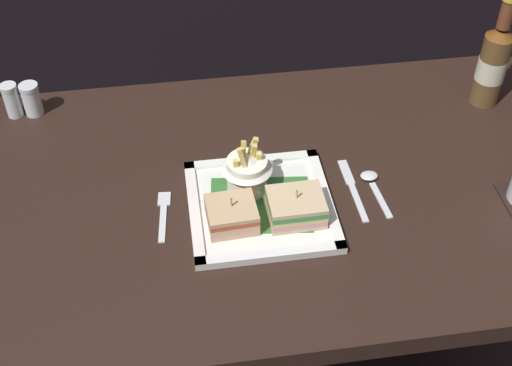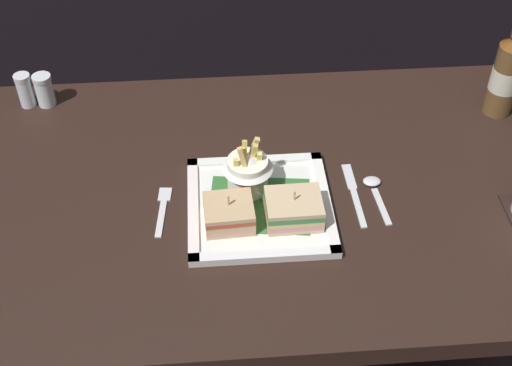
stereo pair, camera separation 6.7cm
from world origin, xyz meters
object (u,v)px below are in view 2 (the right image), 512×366
(sandwich_half_left, at_px, (229,213))
(salt_shaker, at_px, (26,92))
(beer_bottle, at_px, (507,73))
(square_plate, at_px, (260,206))
(sandwich_half_right, at_px, (294,209))
(knife, at_px, (354,192))
(dining_table, at_px, (253,225))
(pepper_shaker, at_px, (45,92))
(fork, at_px, (163,208))
(spoon, at_px, (374,188))
(fries_cup, at_px, (248,169))

(sandwich_half_left, bearing_deg, salt_shaker, 136.76)
(beer_bottle, bearing_deg, square_plate, -154.31)
(sandwich_half_right, distance_m, knife, 0.15)
(dining_table, height_order, pepper_shaker, pepper_shaker)
(sandwich_half_right, relative_size, fork, 0.79)
(knife, xyz_separation_m, salt_shaker, (-0.67, 0.33, 0.03))
(square_plate, distance_m, spoon, 0.23)
(fries_cup, bearing_deg, pepper_shaker, 143.56)
(pepper_shaker, bearing_deg, dining_table, -34.99)
(dining_table, xyz_separation_m, fork, (-0.17, -0.04, 0.11))
(fries_cup, height_order, salt_shaker, fries_cup)
(sandwich_half_right, relative_size, fries_cup, 0.92)
(sandwich_half_left, distance_m, sandwich_half_right, 0.12)
(fries_cup, bearing_deg, sandwich_half_left, -114.71)
(fries_cup, height_order, pepper_shaker, fries_cup)
(square_plate, relative_size, salt_shaker, 3.43)
(beer_bottle, distance_m, spoon, 0.40)
(knife, bearing_deg, beer_bottle, 32.84)
(sandwich_half_right, bearing_deg, beer_bottle, 31.83)
(beer_bottle, xyz_separation_m, pepper_shaker, (-0.99, 0.10, -0.07))
(pepper_shaker, bearing_deg, salt_shaker, -180.00)
(fork, height_order, pepper_shaker, pepper_shaker)
(beer_bottle, bearing_deg, pepper_shaker, 174.19)
(fork, distance_m, knife, 0.37)
(sandwich_half_left, relative_size, pepper_shaker, 1.25)
(salt_shaker, bearing_deg, fries_cup, -33.96)
(sandwich_half_left, height_order, fries_cup, fries_cup)
(square_plate, relative_size, spoon, 2.09)
(beer_bottle, relative_size, knife, 1.47)
(sandwich_half_right, relative_size, salt_shaker, 1.31)
(salt_shaker, height_order, pepper_shaker, salt_shaker)
(spoon, xyz_separation_m, salt_shaker, (-0.71, 0.33, 0.03))
(dining_table, bearing_deg, beer_bottle, 20.30)
(sandwich_half_right, xyz_separation_m, spoon, (0.17, 0.07, -0.03))
(sandwich_half_left, bearing_deg, sandwich_half_right, 0.00)
(square_plate, bearing_deg, knife, 9.17)
(fries_cup, bearing_deg, spoon, -3.02)
(sandwich_half_right, bearing_deg, salt_shaker, 143.61)
(dining_table, relative_size, salt_shaker, 17.65)
(dining_table, distance_m, sandwich_half_right, 0.18)
(salt_shaker, bearing_deg, sandwich_half_right, -36.39)
(knife, relative_size, spoon, 1.35)
(square_plate, bearing_deg, sandwich_half_left, -146.22)
(fries_cup, relative_size, fork, 0.86)
(dining_table, height_order, fork, fork)
(pepper_shaker, bearing_deg, sandwich_half_right, -38.56)
(dining_table, height_order, salt_shaker, salt_shaker)
(dining_table, relative_size, sandwich_half_left, 14.87)
(beer_bottle, height_order, salt_shaker, beer_bottle)
(square_plate, bearing_deg, salt_shaker, 143.30)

